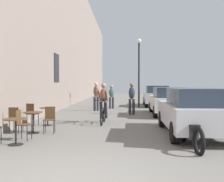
% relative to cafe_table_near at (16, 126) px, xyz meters
% --- Properties ---
extents(building_facade_left, '(0.54, 68.00, 11.26)m').
position_rel_cafe_table_near_xyz_m(building_facade_left, '(-1.34, 11.28, 5.11)').
color(building_facade_left, gray).
rests_on(building_facade_left, ground_plane).
extents(cafe_table_near, '(0.64, 0.64, 0.72)m').
position_rel_cafe_table_near_xyz_m(cafe_table_near, '(0.00, 0.00, 0.00)').
color(cafe_table_near, black).
rests_on(cafe_table_near, ground_plane).
extents(cafe_chair_near_toward_wall, '(0.40, 0.40, 0.89)m').
position_rel_cafe_table_near_xyz_m(cafe_chair_near_toward_wall, '(-0.08, 0.63, -0.00)').
color(cafe_chair_near_toward_wall, black).
rests_on(cafe_chair_near_toward_wall, ground_plane).
extents(cafe_table_mid, '(0.64, 0.64, 0.72)m').
position_rel_cafe_table_near_xyz_m(cafe_table_mid, '(-0.10, 1.71, 0.00)').
color(cafe_table_mid, black).
rests_on(cafe_table_mid, ground_plane).
extents(cafe_chair_mid_toward_street, '(0.40, 0.40, 0.89)m').
position_rel_cafe_table_near_xyz_m(cafe_chair_mid_toward_street, '(-0.69, 1.63, -0.00)').
color(cafe_chair_mid_toward_street, black).
rests_on(cafe_chair_mid_toward_street, ground_plane).
extents(cafe_chair_mid_toward_wall, '(0.43, 0.43, 0.89)m').
position_rel_cafe_table_near_xyz_m(cafe_chair_mid_toward_wall, '(0.44, 1.78, -0.00)').
color(cafe_chair_mid_toward_wall, black).
rests_on(cafe_chair_mid_toward_wall, ground_plane).
extents(cafe_table_far, '(0.64, 0.64, 0.72)m').
position_rel_cafe_table_near_xyz_m(cafe_table_far, '(-0.09, 3.41, 0.00)').
color(cafe_table_far, black).
rests_on(cafe_table_far, ground_plane).
extents(cafe_chair_far_toward_street, '(0.46, 0.46, 0.89)m').
position_rel_cafe_table_near_xyz_m(cafe_chair_far_toward_street, '(-0.72, 3.34, -0.00)').
color(cafe_chair_far_toward_street, black).
rests_on(cafe_chair_far_toward_street, ground_plane).
extents(cyclist_on_bicycle, '(0.52, 1.76, 1.74)m').
position_rel_cafe_table_near_xyz_m(cyclist_on_bicycle, '(2.10, 4.13, 0.29)').
color(cyclist_on_bicycle, black).
rests_on(cyclist_on_bicycle, ground_plane).
extents(pedestrian_near, '(0.37, 0.28, 1.72)m').
position_rel_cafe_table_near_xyz_m(pedestrian_near, '(3.42, 7.39, 0.45)').
color(pedestrian_near, '#26262D').
rests_on(pedestrian_near, ground_plane).
extents(pedestrian_mid, '(0.37, 0.28, 1.77)m').
position_rel_cafe_table_near_xyz_m(pedestrian_mid, '(1.28, 9.25, 0.48)').
color(pedestrian_mid, '#26262D').
rests_on(pedestrian_mid, ground_plane).
extents(pedestrian_far, '(0.37, 0.29, 1.60)m').
position_rel_cafe_table_near_xyz_m(pedestrian_far, '(2.17, 10.78, 0.38)').
color(pedestrian_far, '#26262D').
rests_on(pedestrian_far, ground_plane).
extents(street_lamp, '(0.32, 0.32, 4.90)m').
position_rel_cafe_table_near_xyz_m(street_lamp, '(4.09, 11.97, 2.59)').
color(street_lamp, black).
rests_on(street_lamp, ground_plane).
extents(parked_car_nearest, '(1.90, 4.34, 1.53)m').
position_rel_cafe_table_near_xyz_m(parked_car_nearest, '(5.21, 1.60, 0.27)').
color(parked_car_nearest, '#B7B7BC').
rests_on(parked_car_nearest, ground_plane).
extents(parked_car_second, '(1.87, 4.23, 1.49)m').
position_rel_cafe_table_near_xyz_m(parked_car_second, '(5.35, 7.18, 0.25)').
color(parked_car_second, beige).
rests_on(parked_car_second, ground_plane).
extents(parked_car_third, '(1.97, 4.39, 1.54)m').
position_rel_cafe_table_near_xyz_m(parked_car_third, '(5.44, 12.93, 0.28)').
color(parked_car_third, '#B7B7BC').
rests_on(parked_car_third, ground_plane).
extents(parked_motorcycle, '(0.62, 2.15, 0.92)m').
position_rel_cafe_table_near_xyz_m(parked_motorcycle, '(4.69, -0.07, -0.12)').
color(parked_motorcycle, black).
rests_on(parked_motorcycle, ground_plane).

